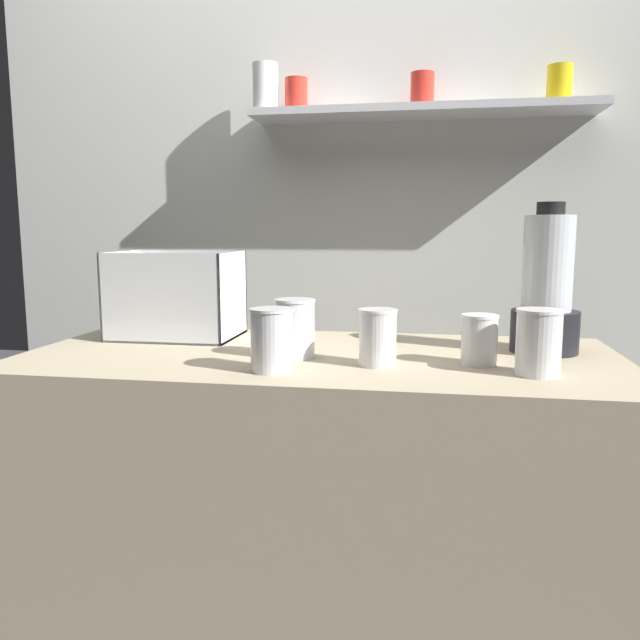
{
  "coord_description": "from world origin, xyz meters",
  "views": [
    {
      "loc": [
        0.24,
        -1.42,
        1.19
      ],
      "look_at": [
        0.0,
        0.0,
        0.98
      ],
      "focal_mm": 34.69,
      "sensor_mm": 36.0,
      "label": 1
    }
  ],
  "objects_px": {
    "blender_pitcher": "(546,293)",
    "juice_cup_pomegranate_far_right": "(538,347)",
    "juice_cup_orange_left": "(295,333)",
    "juice_cup_beet_middle": "(378,341)",
    "carrot_display_bin": "(180,311)",
    "juice_cup_pomegranate_right": "(479,343)",
    "juice_cup_pomegranate_far_left": "(272,342)"
  },
  "relations": [
    {
      "from": "blender_pitcher",
      "to": "juice_cup_orange_left",
      "type": "xyz_separation_m",
      "value": [
        -0.57,
        -0.16,
        -0.08
      ]
    },
    {
      "from": "carrot_display_bin",
      "to": "blender_pitcher",
      "type": "xyz_separation_m",
      "value": [
        0.94,
        -0.05,
        0.07
      ]
    },
    {
      "from": "blender_pitcher",
      "to": "juice_cup_pomegranate_far_right",
      "type": "xyz_separation_m",
      "value": [
        -0.06,
        -0.25,
        -0.08
      ]
    },
    {
      "from": "juice_cup_pomegranate_far_left",
      "to": "juice_cup_pomegranate_far_right",
      "type": "relative_size",
      "value": 0.98
    },
    {
      "from": "carrot_display_bin",
      "to": "juice_cup_beet_middle",
      "type": "bearing_deg",
      "value": -25.43
    },
    {
      "from": "juice_cup_orange_left",
      "to": "juice_cup_beet_middle",
      "type": "bearing_deg",
      "value": -15.25
    },
    {
      "from": "juice_cup_beet_middle",
      "to": "juice_cup_pomegranate_far_left",
      "type": "bearing_deg",
      "value": -156.52
    },
    {
      "from": "juice_cup_pomegranate_far_left",
      "to": "juice_cup_beet_middle",
      "type": "xyz_separation_m",
      "value": [
        0.21,
        0.09,
        -0.01
      ]
    },
    {
      "from": "blender_pitcher",
      "to": "juice_cup_pomegranate_far_right",
      "type": "distance_m",
      "value": 0.27
    },
    {
      "from": "juice_cup_pomegranate_far_left",
      "to": "juice_cup_beet_middle",
      "type": "relative_size",
      "value": 1.07
    },
    {
      "from": "blender_pitcher",
      "to": "juice_cup_pomegranate_right",
      "type": "relative_size",
      "value": 3.22
    },
    {
      "from": "juice_cup_pomegranate_far_left",
      "to": "juice_cup_beet_middle",
      "type": "distance_m",
      "value": 0.23
    },
    {
      "from": "carrot_display_bin",
      "to": "juice_cup_pomegranate_right",
      "type": "bearing_deg",
      "value": -15.84
    },
    {
      "from": "blender_pitcher",
      "to": "juice_cup_beet_middle",
      "type": "distance_m",
      "value": 0.45
    },
    {
      "from": "carrot_display_bin",
      "to": "juice_cup_orange_left",
      "type": "relative_size",
      "value": 2.41
    },
    {
      "from": "blender_pitcher",
      "to": "juice_cup_pomegranate_far_right",
      "type": "relative_size",
      "value": 2.64
    },
    {
      "from": "blender_pitcher",
      "to": "juice_cup_pomegranate_right",
      "type": "bearing_deg",
      "value": -133.96
    },
    {
      "from": "carrot_display_bin",
      "to": "juice_cup_pomegranate_far_right",
      "type": "distance_m",
      "value": 0.93
    },
    {
      "from": "juice_cup_pomegranate_right",
      "to": "juice_cup_beet_middle",
      "type": "bearing_deg",
      "value": -168.04
    },
    {
      "from": "juice_cup_pomegranate_far_left",
      "to": "carrot_display_bin",
      "type": "bearing_deg",
      "value": 134.28
    },
    {
      "from": "juice_cup_pomegranate_far_left",
      "to": "juice_cup_pomegranate_right",
      "type": "relative_size",
      "value": 1.2
    },
    {
      "from": "blender_pitcher",
      "to": "carrot_display_bin",
      "type": "bearing_deg",
      "value": 177.01
    },
    {
      "from": "juice_cup_beet_middle",
      "to": "juice_cup_pomegranate_far_right",
      "type": "xyz_separation_m",
      "value": [
        0.33,
        -0.03,
        0.01
      ]
    },
    {
      "from": "carrot_display_bin",
      "to": "juice_cup_pomegranate_far_left",
      "type": "distance_m",
      "value": 0.5
    },
    {
      "from": "juice_cup_pomegranate_right",
      "to": "juice_cup_pomegranate_far_right",
      "type": "relative_size",
      "value": 0.82
    },
    {
      "from": "carrot_display_bin",
      "to": "juice_cup_beet_middle",
      "type": "relative_size",
      "value": 2.64
    },
    {
      "from": "carrot_display_bin",
      "to": "juice_cup_orange_left",
      "type": "distance_m",
      "value": 0.42
    },
    {
      "from": "carrot_display_bin",
      "to": "juice_cup_pomegranate_far_left",
      "type": "height_order",
      "value": "carrot_display_bin"
    },
    {
      "from": "carrot_display_bin",
      "to": "juice_cup_pomegranate_right",
      "type": "relative_size",
      "value": 2.95
    },
    {
      "from": "juice_cup_orange_left",
      "to": "juice_cup_beet_middle",
      "type": "height_order",
      "value": "juice_cup_orange_left"
    },
    {
      "from": "juice_cup_pomegranate_far_right",
      "to": "blender_pitcher",
      "type": "bearing_deg",
      "value": 77.41
    },
    {
      "from": "carrot_display_bin",
      "to": "juice_cup_pomegranate_far_left",
      "type": "bearing_deg",
      "value": -45.72
    }
  ]
}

